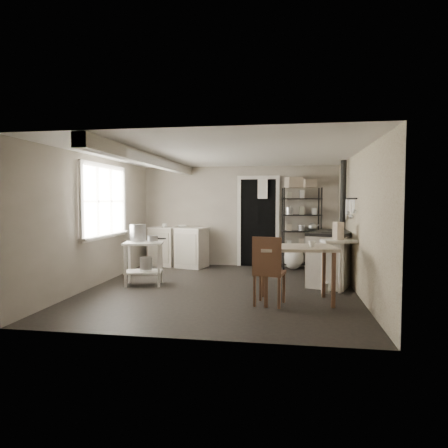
# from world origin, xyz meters

# --- Properties ---
(floor) EXTENTS (5.00, 5.00, 0.00)m
(floor) POSITION_xyz_m (0.00, 0.00, 0.00)
(floor) COLOR black
(floor) RESTS_ON ground
(ceiling) EXTENTS (5.00, 5.00, 0.00)m
(ceiling) POSITION_xyz_m (0.00, 0.00, 2.30)
(ceiling) COLOR silver
(ceiling) RESTS_ON wall_back
(wall_back) EXTENTS (4.50, 0.02, 2.30)m
(wall_back) POSITION_xyz_m (0.00, 2.50, 1.15)
(wall_back) COLOR #A89E8F
(wall_back) RESTS_ON ground
(wall_front) EXTENTS (4.50, 0.02, 2.30)m
(wall_front) POSITION_xyz_m (0.00, -2.50, 1.15)
(wall_front) COLOR #A89E8F
(wall_front) RESTS_ON ground
(wall_left) EXTENTS (0.02, 5.00, 2.30)m
(wall_left) POSITION_xyz_m (-2.25, 0.00, 1.15)
(wall_left) COLOR #A89E8F
(wall_left) RESTS_ON ground
(wall_right) EXTENTS (0.02, 5.00, 2.30)m
(wall_right) POSITION_xyz_m (2.25, 0.00, 1.15)
(wall_right) COLOR #A89E8F
(wall_right) RESTS_ON ground
(window) EXTENTS (0.12, 1.76, 1.28)m
(window) POSITION_xyz_m (-2.22, 0.20, 1.50)
(window) COLOR white
(window) RESTS_ON wall_left
(doorway) EXTENTS (0.96, 0.10, 2.08)m
(doorway) POSITION_xyz_m (0.45, 2.47, 1.00)
(doorway) COLOR white
(doorway) RESTS_ON ground
(ceiling_beam) EXTENTS (0.18, 5.00, 0.18)m
(ceiling_beam) POSITION_xyz_m (-1.20, 0.00, 2.20)
(ceiling_beam) COLOR white
(ceiling_beam) RESTS_ON ceiling
(wallpaper_panel) EXTENTS (0.01, 5.00, 2.30)m
(wallpaper_panel) POSITION_xyz_m (2.24, 0.00, 1.15)
(wallpaper_panel) COLOR beige
(wallpaper_panel) RESTS_ON wall_right
(utensil_rail) EXTENTS (0.06, 1.20, 0.44)m
(utensil_rail) POSITION_xyz_m (2.19, 0.60, 1.55)
(utensil_rail) COLOR #BDBDC0
(utensil_rail) RESTS_ON wall_right
(prep_table) EXTENTS (0.76, 0.61, 0.77)m
(prep_table) POSITION_xyz_m (-1.43, 0.09, 0.40)
(prep_table) COLOR white
(prep_table) RESTS_ON ground
(stockpot) EXTENTS (0.30, 0.30, 0.30)m
(stockpot) POSITION_xyz_m (-1.54, 0.13, 0.94)
(stockpot) COLOR #BDBDC0
(stockpot) RESTS_ON prep_table
(saucepan) EXTENTS (0.24, 0.24, 0.10)m
(saucepan) POSITION_xyz_m (-1.23, 0.03, 0.85)
(saucepan) COLOR #BDBDC0
(saucepan) RESTS_ON prep_table
(bucket) EXTENTS (0.28, 0.28, 0.24)m
(bucket) POSITION_xyz_m (-1.38, 0.09, 0.39)
(bucket) COLOR #BDBDC0
(bucket) RESTS_ON prep_table
(base_cabinets) EXTENTS (1.47, 0.90, 0.90)m
(base_cabinets) POSITION_xyz_m (-1.36, 2.18, 0.46)
(base_cabinets) COLOR beige
(base_cabinets) RESTS_ON ground
(mixing_bowl) EXTENTS (0.38, 0.38, 0.07)m
(mixing_bowl) POSITION_xyz_m (-1.25, 2.12, 0.96)
(mixing_bowl) COLOR white
(mixing_bowl) RESTS_ON base_cabinets
(counter_cup) EXTENTS (0.14, 0.14, 0.09)m
(counter_cup) POSITION_xyz_m (-1.66, 2.07, 0.97)
(counter_cup) COLOR white
(counter_cup) RESTS_ON base_cabinets
(shelf_rack) EXTENTS (0.89, 0.45, 1.80)m
(shelf_rack) POSITION_xyz_m (1.42, 2.31, 0.95)
(shelf_rack) COLOR black
(shelf_rack) RESTS_ON ground
(shelf_jar) EXTENTS (0.11, 0.11, 0.19)m
(shelf_jar) POSITION_xyz_m (1.18, 2.28, 1.37)
(shelf_jar) COLOR white
(shelf_jar) RESTS_ON shelf_rack
(storage_box_a) EXTENTS (0.41, 0.39, 0.23)m
(storage_box_a) POSITION_xyz_m (1.25, 2.27, 2.01)
(storage_box_a) COLOR beige
(storage_box_a) RESTS_ON shelf_rack
(storage_box_b) EXTENTS (0.35, 0.33, 0.18)m
(storage_box_b) POSITION_xyz_m (1.57, 2.27, 1.99)
(storage_box_b) COLOR beige
(storage_box_b) RESTS_ON shelf_rack
(stove) EXTENTS (1.03, 1.37, 0.95)m
(stove) POSITION_xyz_m (1.92, 0.74, 0.44)
(stove) COLOR beige
(stove) RESTS_ON ground
(stovepipe) EXTENTS (0.13, 0.13, 1.28)m
(stovepipe) POSITION_xyz_m (2.15, 1.14, 1.59)
(stovepipe) COLOR black
(stovepipe) RESTS_ON stove
(side_ledge) EXTENTS (0.63, 0.43, 0.88)m
(side_ledge) POSITION_xyz_m (1.95, -0.01, 0.43)
(side_ledge) COLOR white
(side_ledge) RESTS_ON ground
(oats_box) EXTENTS (0.17, 0.22, 0.29)m
(oats_box) POSITION_xyz_m (1.93, 0.05, 1.01)
(oats_box) COLOR beige
(oats_box) RESTS_ON side_ledge
(work_table) EXTENTS (1.19, 0.91, 0.84)m
(work_table) POSITION_xyz_m (1.25, -0.69, 0.38)
(work_table) COLOR beige
(work_table) RESTS_ON ground
(table_cup) EXTENTS (0.12, 0.12, 0.09)m
(table_cup) POSITION_xyz_m (1.47, -0.76, 0.81)
(table_cup) COLOR white
(table_cup) RESTS_ON work_table
(chair) EXTENTS (0.49, 0.50, 1.01)m
(chair) POSITION_xyz_m (0.86, -0.90, 0.48)
(chair) COLOR brown
(chair) RESTS_ON ground
(flour_sack) EXTENTS (0.46, 0.40, 0.54)m
(flour_sack) POSITION_xyz_m (1.25, 2.19, 0.24)
(flour_sack) COLOR white
(flour_sack) RESTS_ON ground
(floor_crock) EXTENTS (0.17, 0.17, 0.16)m
(floor_crock) POSITION_xyz_m (1.74, -0.00, 0.07)
(floor_crock) COLOR white
(floor_crock) RESTS_ON ground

